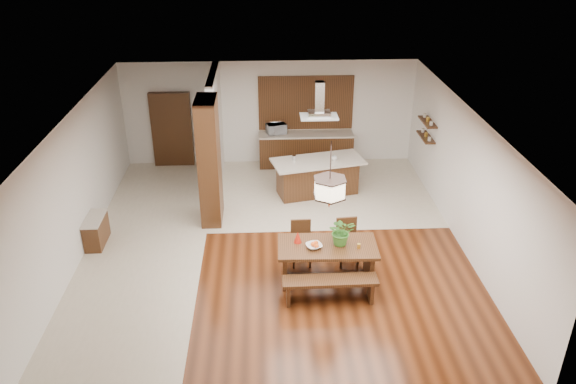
{
  "coord_description": "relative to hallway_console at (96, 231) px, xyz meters",
  "views": [
    {
      "loc": [
        -0.19,
        -10.35,
        6.44
      ],
      "look_at": [
        0.3,
        0.0,
        1.25
      ],
      "focal_mm": 35.0,
      "sensor_mm": 36.0,
      "label": 1
    }
  ],
  "objects": [
    {
      "name": "soffit_band",
      "position": [
        3.81,
        -0.2,
        2.57
      ],
      "size": [
        8.0,
        9.0,
        0.02
      ],
      "primitive_type": "cube",
      "color": "#3B1A0E",
      "rests_on": "room_shell"
    },
    {
      "name": "rear_counter",
      "position": [
        4.81,
        4.0,
        0.16
      ],
      "size": [
        2.6,
        0.62,
        0.95
      ],
      "color": "black",
      "rests_on": "ground"
    },
    {
      "name": "dining_chair_left",
      "position": [
        4.34,
        -0.97,
        0.15
      ],
      "size": [
        0.42,
        0.42,
        0.92
      ],
      "primitive_type": null,
      "rotation": [
        0.0,
        0.0,
        0.02
      ],
      "color": "black",
      "rests_on": "ground"
    },
    {
      "name": "island_cup",
      "position": [
        5.37,
        2.13,
        0.67
      ],
      "size": [
        0.18,
        0.18,
        0.11
      ],
      "primitive_type": "imported",
      "rotation": [
        0.0,
        0.0,
        -0.4
      ],
      "color": "white",
      "rests_on": "kitchen_island"
    },
    {
      "name": "room_shell",
      "position": [
        3.81,
        -0.2,
        1.75
      ],
      "size": [
        9.0,
        9.04,
        2.92
      ],
      "color": "#3D1B0B",
      "rests_on": "ground"
    },
    {
      "name": "partition_pier",
      "position": [
        2.41,
        1.0,
        1.14
      ],
      "size": [
        0.45,
        1.0,
        2.9
      ],
      "primitive_type": "cube",
      "color": "black",
      "rests_on": "ground"
    },
    {
      "name": "gold_ornament",
      "position": [
        5.37,
        -1.68,
        0.51
      ],
      "size": [
        0.08,
        0.08,
        0.09
      ],
      "primitive_type": "cylinder",
      "rotation": [
        0.0,
        0.0,
        -0.3
      ],
      "color": "gold",
      "rests_on": "dining_table"
    },
    {
      "name": "foliage_plant",
      "position": [
        5.06,
        -1.52,
        0.74
      ],
      "size": [
        0.51,
        0.44,
        0.56
      ],
      "primitive_type": "imported",
      "rotation": [
        0.0,
        0.0,
        -0.01
      ],
      "color": "#387727",
      "rests_on": "dining_table"
    },
    {
      "name": "shelf_lower",
      "position": [
        7.68,
        2.4,
        1.08
      ],
      "size": [
        0.26,
        0.9,
        0.04
      ],
      "primitive_type": "cube",
      "color": "black",
      "rests_on": "room_shell"
    },
    {
      "name": "dining_bench",
      "position": [
        4.78,
        -2.24,
        -0.07
      ],
      "size": [
        1.74,
        0.4,
        0.49
      ],
      "primitive_type": null,
      "rotation": [
        0.0,
        0.0,
        0.01
      ],
      "color": "black",
      "rests_on": "ground"
    },
    {
      "name": "kitchen_window",
      "position": [
        4.81,
        4.26,
        1.44
      ],
      "size": [
        2.6,
        0.08,
        1.5
      ],
      "primitive_type": "cube",
      "color": "#975F2D",
      "rests_on": "room_shell"
    },
    {
      "name": "hallway_console",
      "position": [
        0.0,
        0.0,
        0.0
      ],
      "size": [
        0.37,
        0.88,
        0.63
      ],
      "primitive_type": "cube",
      "color": "black",
      "rests_on": "ground"
    },
    {
      "name": "kitchen_island",
      "position": [
        4.97,
        2.2,
        0.16
      ],
      "size": [
        2.42,
        1.46,
        0.93
      ],
      "rotation": [
        0.0,
        0.0,
        0.23
      ],
      "color": "black",
      "rests_on": "ground"
    },
    {
      "name": "dining_table",
      "position": [
        4.8,
        -1.56,
        0.26
      ],
      "size": [
        1.9,
        0.99,
        0.78
      ],
      "rotation": [
        0.0,
        0.0,
        -0.03
      ],
      "color": "black",
      "rests_on": "ground"
    },
    {
      "name": "hallway_doorway",
      "position": [
        1.11,
        4.2,
        0.74
      ],
      "size": [
        1.1,
        0.2,
        2.1
      ],
      "primitive_type": "cube",
      "color": "black",
      "rests_on": "ground"
    },
    {
      "name": "fruit_bowl",
      "position": [
        4.53,
        -1.62,
        0.5
      ],
      "size": [
        0.37,
        0.37,
        0.07
      ],
      "primitive_type": "imported",
      "rotation": [
        0.0,
        0.0,
        0.32
      ],
      "color": "beige",
      "rests_on": "dining_table"
    },
    {
      "name": "pendant_lantern",
      "position": [
        4.8,
        -1.56,
        1.93
      ],
      "size": [
        0.64,
        0.64,
        1.31
      ],
      "primitive_type": null,
      "color": "#FFEBC3",
      "rests_on": "room_shell"
    },
    {
      "name": "partition_stub",
      "position": [
        2.41,
        3.1,
        1.14
      ],
      "size": [
        0.18,
        2.4,
        2.9
      ],
      "primitive_type": "cube",
      "color": "silver",
      "rests_on": "ground"
    },
    {
      "name": "microwave",
      "position": [
        3.99,
        4.02,
        0.78
      ],
      "size": [
        0.6,
        0.49,
        0.29
      ],
      "primitive_type": "imported",
      "rotation": [
        0.0,
        0.0,
        0.31
      ],
      "color": "silver",
      "rests_on": "rear_counter"
    },
    {
      "name": "shelf_upper",
      "position": [
        7.68,
        2.4,
        1.49
      ],
      "size": [
        0.26,
        0.9,
        0.04
      ],
      "primitive_type": "cube",
      "color": "black",
      "rests_on": "room_shell"
    },
    {
      "name": "tile_hallway",
      "position": [
        1.06,
        -0.2,
        -0.31
      ],
      "size": [
        2.5,
        9.0,
        0.01
      ],
      "primitive_type": "cube",
      "color": "beige",
      "rests_on": "ground"
    },
    {
      "name": "dining_chair_right",
      "position": [
        5.28,
        -1.0,
        0.16
      ],
      "size": [
        0.46,
        0.46,
        0.96
      ],
      "primitive_type": null,
      "rotation": [
        0.0,
        0.0,
        0.1
      ],
      "color": "black",
      "rests_on": "ground"
    },
    {
      "name": "range_hood",
      "position": [
        4.97,
        2.2,
        2.15
      ],
      "size": [
        0.9,
        0.55,
        0.87
      ],
      "primitive_type": null,
      "color": "silver",
      "rests_on": "room_shell"
    },
    {
      "name": "tile_kitchen",
      "position": [
        5.06,
        2.3,
        -0.31
      ],
      "size": [
        5.5,
        4.0,
        0.01
      ],
      "primitive_type": "cube",
      "color": "beige",
      "rests_on": "ground"
    },
    {
      "name": "napkin_cone",
      "position": [
        4.24,
        -1.42,
        0.58
      ],
      "size": [
        0.15,
        0.15,
        0.23
      ],
      "primitive_type": "cone",
      "rotation": [
        0.0,
        0.0,
        0.04
      ],
      "color": "#B71C0D",
      "rests_on": "dining_table"
    }
  ]
}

